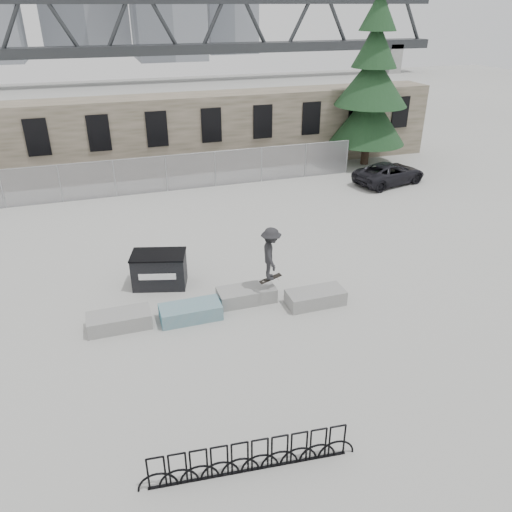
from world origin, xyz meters
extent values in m
plane|color=#A9A9A4|center=(0.00, 0.00, 0.00)|extent=(120.00, 120.00, 0.00)
cube|color=brown|center=(0.00, 16.25, 2.25)|extent=(36.00, 2.50, 4.50)
cube|color=black|center=(-6.40, 14.98, 2.90)|extent=(1.20, 0.12, 2.00)
cube|color=black|center=(-3.20, 14.98, 2.90)|extent=(1.20, 0.12, 2.00)
cube|color=black|center=(0.00, 14.98, 2.90)|extent=(1.20, 0.12, 2.00)
cube|color=black|center=(3.20, 14.98, 2.90)|extent=(1.20, 0.12, 2.00)
cube|color=black|center=(6.40, 14.98, 2.90)|extent=(1.20, 0.12, 2.00)
cube|color=black|center=(9.60, 14.98, 2.90)|extent=(1.20, 0.12, 2.00)
cube|color=black|center=(12.80, 14.98, 2.90)|extent=(1.20, 0.12, 2.00)
cube|color=black|center=(16.00, 14.98, 2.90)|extent=(1.20, 0.12, 2.00)
cylinder|color=gray|center=(-8.25, 12.50, 1.00)|extent=(0.06, 0.06, 2.00)
cylinder|color=gray|center=(-5.50, 12.50, 1.00)|extent=(0.06, 0.06, 2.00)
cylinder|color=gray|center=(-2.75, 12.50, 1.00)|extent=(0.06, 0.06, 2.00)
cylinder|color=gray|center=(0.00, 12.50, 1.00)|extent=(0.06, 0.06, 2.00)
cylinder|color=gray|center=(2.75, 12.50, 1.00)|extent=(0.06, 0.06, 2.00)
cylinder|color=gray|center=(5.50, 12.50, 1.00)|extent=(0.06, 0.06, 2.00)
cylinder|color=gray|center=(8.25, 12.50, 1.00)|extent=(0.06, 0.06, 2.00)
cylinder|color=gray|center=(11.00, 12.50, 1.00)|extent=(0.06, 0.06, 2.00)
cube|color=#99999E|center=(0.00, 12.50, 1.00)|extent=(22.00, 0.02, 2.00)
cylinder|color=gray|center=(0.00, 12.50, 2.00)|extent=(22.00, 0.04, 0.04)
cube|color=gray|center=(-3.53, -0.07, 0.26)|extent=(2.00, 0.90, 0.51)
cube|color=#2D471E|center=(-3.53, -0.07, 0.45)|extent=(1.76, 0.66, 0.10)
cube|color=#2B6D82|center=(-1.26, -0.28, 0.26)|extent=(2.00, 0.90, 0.51)
cube|color=#2D471E|center=(-1.26, -0.28, 0.45)|extent=(1.76, 0.66, 0.10)
cube|color=gray|center=(0.82, 0.18, 0.26)|extent=(2.00, 0.90, 0.51)
cube|color=#2D471E|center=(0.82, 0.18, 0.45)|extent=(1.76, 0.66, 0.10)
cube|color=gray|center=(3.03, -0.73, 0.26)|extent=(2.00, 0.90, 0.51)
cube|color=#2D471E|center=(3.03, -0.73, 0.45)|extent=(1.76, 0.66, 0.10)
cube|color=black|center=(-1.88, 2.25, 0.62)|extent=(2.13, 1.60, 1.23)
cube|color=black|center=(-1.88, 2.25, 1.25)|extent=(2.19, 1.66, 0.06)
cube|color=white|center=(-2.04, 1.69, 0.66)|extent=(1.28, 0.38, 0.24)
cube|color=black|center=(-1.19, -6.65, 0.02)|extent=(4.48, 0.49, 0.04)
torus|color=black|center=(-3.21, -6.46, 0.45)|extent=(0.89, 0.14, 0.89)
torus|color=black|center=(-2.76, -6.50, 0.45)|extent=(0.89, 0.14, 0.89)
torus|color=black|center=(-2.31, -6.54, 0.45)|extent=(0.89, 0.14, 0.89)
torus|color=black|center=(-1.87, -6.59, 0.45)|extent=(0.89, 0.14, 0.89)
torus|color=black|center=(-1.42, -6.63, 0.45)|extent=(0.89, 0.14, 0.89)
torus|color=black|center=(-0.97, -6.67, 0.45)|extent=(0.89, 0.14, 0.89)
torus|color=black|center=(-0.52, -6.72, 0.45)|extent=(0.89, 0.14, 0.89)
torus|color=black|center=(-0.07, -6.76, 0.45)|extent=(0.89, 0.14, 0.89)
torus|color=black|center=(0.37, -6.80, 0.45)|extent=(0.89, 0.14, 0.89)
torus|color=black|center=(0.82, -6.84, 0.45)|extent=(0.89, 0.14, 0.89)
cylinder|color=#38281E|center=(13.00, 13.84, 1.24)|extent=(0.50, 0.50, 2.48)
cone|color=black|center=(13.00, 13.84, 3.00)|extent=(4.70, 4.70, 3.20)
cone|color=black|center=(13.00, 13.84, 5.20)|extent=(4.44, 4.44, 3.00)
cone|color=black|center=(13.00, 13.84, 7.20)|extent=(2.72, 2.72, 2.60)
cone|color=black|center=(13.00, 13.84, 9.00)|extent=(2.19, 2.19, 2.20)
cube|color=#2D3033|center=(10.00, 55.00, 4.00)|extent=(70.00, 3.00, 1.20)
cube|color=#2D3033|center=(10.00, 55.00, 9.50)|extent=(70.00, 0.60, 0.60)
cube|color=gray|center=(40.00, 55.00, 2.00)|extent=(2.00, 3.00, 4.00)
imported|color=black|center=(12.38, 9.87, 0.61)|extent=(4.74, 2.97, 1.22)
imported|color=#232325|center=(1.62, -0.03, 1.84)|extent=(0.94, 1.32, 1.85)
cube|color=black|center=(1.62, -0.03, 0.88)|extent=(0.81, 0.31, 0.18)
cylinder|color=beige|center=(1.34, -0.10, 0.83)|extent=(0.06, 0.03, 0.06)
cylinder|color=beige|center=(1.34, 0.04, 0.83)|extent=(0.06, 0.03, 0.06)
cylinder|color=beige|center=(1.90, -0.10, 0.83)|extent=(0.06, 0.03, 0.06)
cylinder|color=beige|center=(1.90, 0.04, 0.83)|extent=(0.06, 0.03, 0.06)
camera|label=1|loc=(-3.47, -14.08, 9.35)|focal=35.00mm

